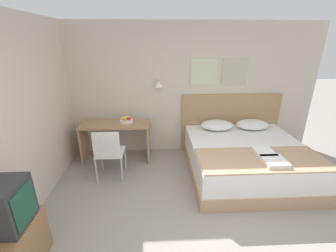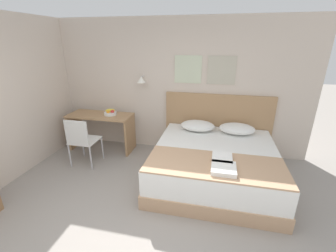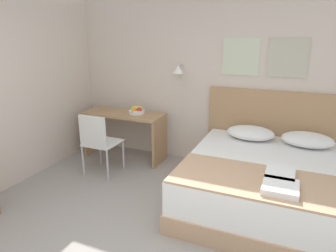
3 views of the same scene
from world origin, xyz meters
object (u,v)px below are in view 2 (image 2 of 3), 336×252
Objects in this scene: folded_towel_near_foot at (222,158)px; desk at (101,125)px; fruit_bowl at (110,113)px; pillow_right at (237,129)px; throw_blanket at (215,165)px; headboard at (217,125)px; folded_towel_mid_bed at (224,168)px; desk_chair at (81,138)px; pillow_left at (198,126)px; bed at (214,164)px.

desk is (-2.49, 1.11, -0.10)m from folded_towel_near_foot.
folded_towel_near_foot is at bearing -26.86° from fruit_bowl.
pillow_right reaches higher than throw_blanket.
pillow_right is 0.34× the size of throw_blanket.
headboard is 8.15× the size of fruit_bowl.
folded_towel_near_foot is 0.26× the size of desk.
desk_chair is (-2.51, 0.65, -0.10)m from folded_towel_mid_bed.
pillow_right is (0.73, 0.00, 0.00)m from pillow_left.
pillow_right is at bearing 76.83° from folded_towel_near_foot.
headboard is 3.23× the size of pillow_left.
desk_chair is at bearing -164.46° from pillow_right.
fruit_bowl is (-2.18, -0.30, 0.20)m from headboard.
bed is at bearing 1.43° from desk_chair.
folded_towel_near_foot is at bearing -86.17° from headboard.
pillow_left is 2.18m from desk_chair.
throw_blanket is at bearing -30.66° from fruit_bowl.
pillow_left is 2.52× the size of fruit_bowl.
folded_towel_near_foot is (0.46, -1.14, -0.03)m from pillow_left.
pillow_right reaches higher than folded_towel_near_foot.
folded_towel_mid_bed is at bearing -14.54° from desk_chair.
pillow_right is at bearing -40.41° from headboard.
desk_chair reaches higher than pillow_right.
desk is 5.16× the size of fruit_bowl.
desk_chair reaches higher than throw_blanket.
bed is 0.65m from throw_blanket.
folded_towel_mid_bed is at bearing -80.68° from bed.
folded_towel_mid_bed is at bearing -86.14° from headboard.
pillow_right is 0.49× the size of desk.
folded_towel_near_foot is 0.38× the size of desk_chair.
throw_blanket is at bearing -90.00° from headboard.
fruit_bowl reaches higher than folded_towel_mid_bed.
fruit_bowl reaches higher than desk.
pillow_right is at bearing 74.11° from throw_blanket.
throw_blanket is (-0.36, -1.28, -0.08)m from pillow_right.
desk is at bearing -171.81° from headboard.
pillow_left is at bearing 108.74° from folded_towel_mid_bed.
headboard reaches higher than pillow_left.
bed is 5.92× the size of folded_towel_mid_bed.
desk_chair is (-2.03, -0.77, -0.14)m from pillow_left.
pillow_right is 2.52× the size of fruit_bowl.
fruit_bowl is at bearing 74.16° from desk_chair.
desk is at bearing 152.50° from throw_blanket.
pillow_left is 1.50m from folded_towel_mid_bed.
headboard reaches higher than folded_towel_near_foot.
fruit_bowl is at bearing 179.73° from pillow_left.
folded_towel_near_foot and folded_towel_mid_bed have the same top height.
headboard is at bearing 139.59° from pillow_right.
throw_blanket reaches higher than bed.
pillow_left reaches higher than bed.
folded_towel_near_foot is (0.10, -1.45, 0.03)m from headboard.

